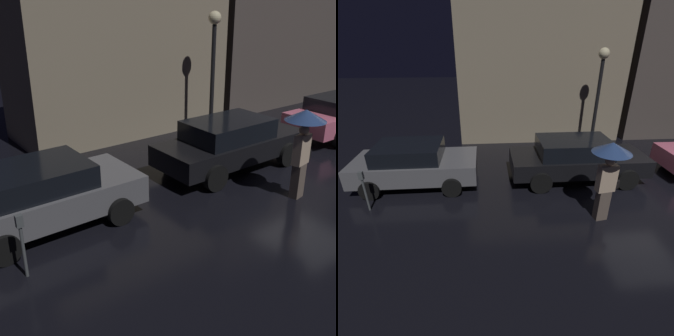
% 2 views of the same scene
% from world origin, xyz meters
% --- Properties ---
extents(ground_plane, '(60.00, 60.00, 0.00)m').
position_xyz_m(ground_plane, '(0.00, 0.00, 0.00)').
color(ground_plane, black).
extents(building_facade_left, '(7.41, 3.00, 6.04)m').
position_xyz_m(building_facade_left, '(-2.60, 6.50, 3.02)').
color(building_facade_left, gray).
rests_on(building_facade_left, ground).
extents(building_facade_right, '(9.30, 3.00, 7.54)m').
position_xyz_m(building_facade_right, '(6.08, 6.50, 3.77)').
color(building_facade_right, '#564C47').
rests_on(building_facade_right, ground).
extents(parked_car_grey, '(3.96, 2.03, 1.40)m').
position_xyz_m(parked_car_grey, '(-7.51, 1.40, 0.73)').
color(parked_car_grey, slate).
rests_on(parked_car_grey, ground).
extents(parked_car_black, '(4.51, 1.94, 1.44)m').
position_xyz_m(parked_car_black, '(-2.14, 1.36, 0.76)').
color(parked_car_black, black).
rests_on(parked_car_black, ground).
extents(pedestrian_with_umbrella, '(0.94, 0.94, 2.19)m').
position_xyz_m(pedestrian_with_umbrella, '(-2.14, -0.95, 1.62)').
color(pedestrian_with_umbrella, '#66564C').
rests_on(pedestrian_with_umbrella, ground).
extents(parking_meter, '(0.12, 0.10, 1.22)m').
position_xyz_m(parking_meter, '(-8.52, -0.10, 0.76)').
color(parking_meter, '#4C5154').
rests_on(parking_meter, ground).
extents(street_lamp_near, '(0.41, 0.41, 4.12)m').
position_xyz_m(street_lamp_near, '(-0.66, 3.80, 2.86)').
color(street_lamp_near, black).
rests_on(street_lamp_near, ground).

